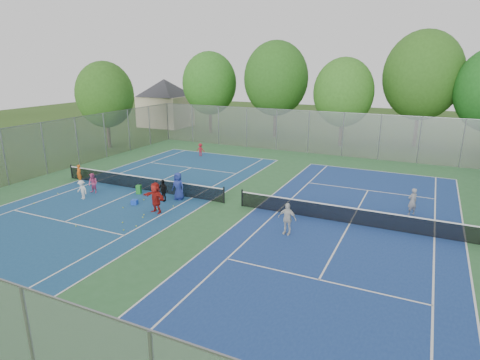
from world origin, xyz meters
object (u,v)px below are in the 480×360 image
object	(u,v)px
ball_hopper	(139,190)
instructor	(412,202)
net_left	(140,183)
net_right	(350,216)
ball_crate	(135,202)

from	to	relation	value
ball_hopper	instructor	world-z (taller)	instructor
net_left	net_right	bearing A→B (deg)	0.00
ball_crate	ball_hopper	world-z (taller)	ball_hopper
net_left	net_right	size ratio (longest dim) A/B	1.00
net_left	instructor	size ratio (longest dim) A/B	8.18
ball_crate	instructor	distance (m)	16.23
ball_crate	instructor	xyz separation A→B (m)	(15.29, 5.40, 0.64)
net_right	ball_crate	xyz separation A→B (m)	(-12.42, -2.55, -0.30)
ball_hopper	net_right	bearing A→B (deg)	3.37
net_right	ball_hopper	xyz separation A→B (m)	(-13.51, -0.80, -0.16)
ball_crate	instructor	world-z (taller)	instructor
ball_crate	instructor	size ratio (longest dim) A/B	0.22
net_right	ball_crate	distance (m)	12.68
net_left	net_right	world-z (taller)	same
net_left	ball_hopper	distance (m)	0.95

